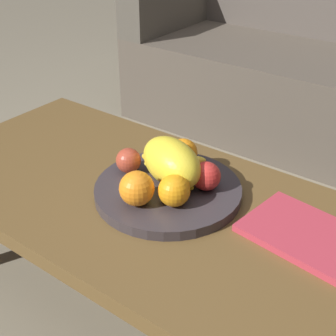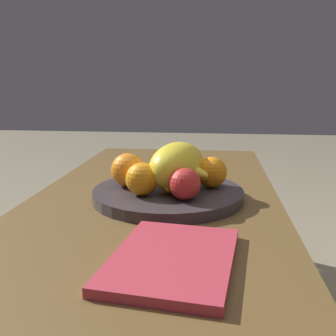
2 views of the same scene
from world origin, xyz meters
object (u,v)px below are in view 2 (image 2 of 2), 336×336
orange_left (128,170)px  orange_right (142,179)px  orange_front (212,172)px  melon_large_front (177,166)px  banana_bunch (182,175)px  coffee_table (156,211)px  apple_left (185,184)px  apple_front (171,165)px  fruit_bowl (168,194)px  magazine (173,259)px

orange_left → orange_right: size_ratio=1.09×
orange_front → melon_large_front: bearing=-71.2°
orange_right → banana_bunch: size_ratio=0.43×
coffee_table → apple_left: (0.10, 0.08, 0.10)m
orange_left → apple_front: 0.14m
coffee_table → melon_large_front: 0.13m
coffee_table → orange_right: size_ratio=17.38×
coffee_table → apple_front: apple_front is taller
melon_large_front → apple_front: 0.12m
fruit_bowl → orange_right: 0.09m
melon_large_front → banana_bunch: bearing=124.9°
orange_right → apple_front: bearing=164.9°
fruit_bowl → orange_front: (-0.03, 0.10, 0.05)m
fruit_bowl → orange_left: size_ratio=4.42×
melon_large_front → coffee_table: bearing=-112.3°
orange_front → coffee_table: bearing=-87.9°
orange_right → melon_large_front: bearing=130.0°
fruit_bowl → banana_bunch: banana_bunch is taller
orange_left → orange_right: (0.07, 0.05, -0.00)m
coffee_table → melon_large_front: melon_large_front is taller
fruit_bowl → orange_front: 0.12m
fruit_bowl → orange_right: size_ratio=4.84×
banana_bunch → magazine: size_ratio=0.67×
apple_front → magazine: size_ratio=0.25×
banana_bunch → orange_left: bearing=-90.0°
coffee_table → orange_front: 0.17m
coffee_table → orange_left: orange_left is taller
coffee_table → orange_right: orange_right is taller
apple_front → melon_large_front: bearing=12.6°
orange_front → apple_left: bearing=-27.0°
coffee_table → apple_left: apple_left is taller
orange_left → orange_front: bearing=95.6°
orange_front → orange_right: (0.09, -0.15, -0.00)m
orange_right → banana_bunch: 0.11m
melon_large_front → orange_right: (0.06, -0.07, -0.02)m
fruit_bowl → apple_front: (-0.12, -0.00, 0.04)m
melon_large_front → banana_bunch: (-0.01, 0.01, -0.02)m
apple_front → apple_left: 0.20m
melon_large_front → magazine: bearing=4.3°
fruit_bowl → banana_bunch: bearing=112.1°
orange_right → magazine: orange_right is taller
apple_front → magazine: (0.45, 0.05, -0.05)m
apple_front → banana_bunch: 0.11m
orange_front → magazine: bearing=-8.7°
orange_front → apple_front: size_ratio=1.16×
orange_front → apple_left: size_ratio=1.06×
melon_large_front → apple_front: melon_large_front is taller
fruit_bowl → orange_front: orange_front is taller
orange_front → banana_bunch: orange_front is taller
orange_left → orange_right: orange_left is taller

